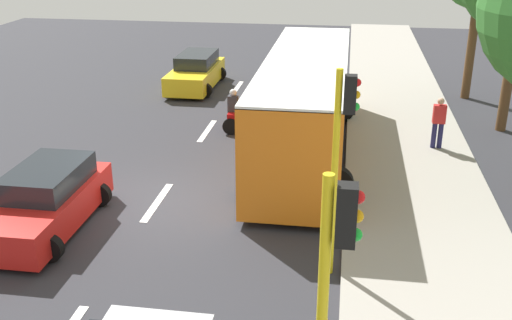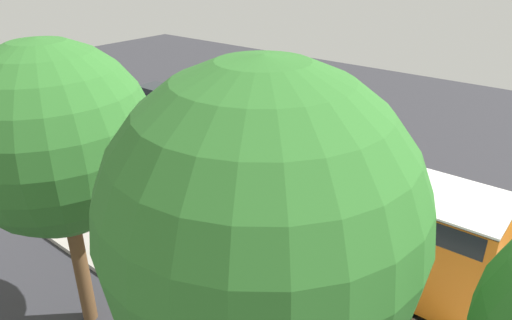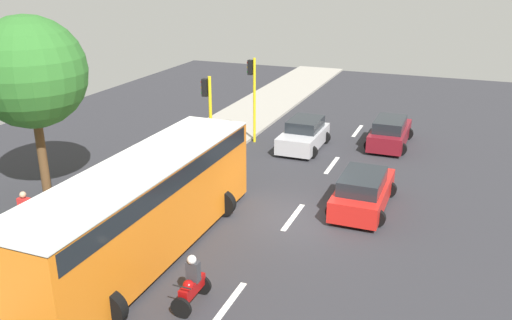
{
  "view_description": "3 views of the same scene",
  "coord_description": "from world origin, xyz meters",
  "px_view_note": "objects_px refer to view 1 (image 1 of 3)",
  "views": [
    {
      "loc": [
        4.89,
        -14.23,
        7.15
      ],
      "look_at": [
        2.69,
        0.09,
        1.36
      ],
      "focal_mm": 42.53,
      "sensor_mm": 36.0,
      "label": 1
    },
    {
      "loc": [
        14.65,
        10.95,
        8.9
      ],
      "look_at": [
        1.27,
        0.18,
        0.93
      ],
      "focal_mm": 32.38,
      "sensor_mm": 36.0,
      "label": 2
    },
    {
      "loc": [
        -5.42,
        17.52,
        8.98
      ],
      "look_at": [
        1.92,
        -1.02,
        1.7
      ],
      "focal_mm": 37.69,
      "sensor_mm": 36.0,
      "label": 3
    }
  ],
  "objects_px": {
    "car_yellow_cab": "(196,72)",
    "traffic_light_corner": "(341,146)",
    "car_red": "(45,201)",
    "traffic_light_midblock": "(331,294)",
    "pedestrian_near_signal": "(439,121)",
    "motorcycle": "(234,113)",
    "city_bus": "(306,98)"
  },
  "relations": [
    {
      "from": "car_red",
      "to": "motorcycle",
      "type": "bearing_deg",
      "value": 68.54
    },
    {
      "from": "motorcycle",
      "to": "car_yellow_cab",
      "type": "bearing_deg",
      "value": 116.64
    },
    {
      "from": "city_bus",
      "to": "traffic_light_midblock",
      "type": "height_order",
      "value": "traffic_light_midblock"
    },
    {
      "from": "traffic_light_midblock",
      "to": "city_bus",
      "type": "bearing_deg",
      "value": 95.61
    },
    {
      "from": "city_bus",
      "to": "car_yellow_cab",
      "type": "bearing_deg",
      "value": 126.21
    },
    {
      "from": "car_yellow_cab",
      "to": "pedestrian_near_signal",
      "type": "distance_m",
      "value": 11.87
    },
    {
      "from": "traffic_light_corner",
      "to": "car_yellow_cab",
      "type": "bearing_deg",
      "value": 114.58
    },
    {
      "from": "motorcycle",
      "to": "traffic_light_corner",
      "type": "xyz_separation_m",
      "value": [
        3.92,
        -9.1,
        2.29
      ]
    },
    {
      "from": "car_red",
      "to": "pedestrian_near_signal",
      "type": "distance_m",
      "value": 12.25
    },
    {
      "from": "motorcycle",
      "to": "city_bus",
      "type": "bearing_deg",
      "value": -35.89
    },
    {
      "from": "car_red",
      "to": "car_yellow_cab",
      "type": "xyz_separation_m",
      "value": [
        0.4,
        13.61,
        0.0
      ]
    },
    {
      "from": "car_red",
      "to": "car_yellow_cab",
      "type": "distance_m",
      "value": 13.61
    },
    {
      "from": "motorcycle",
      "to": "pedestrian_near_signal",
      "type": "distance_m",
      "value": 7.1
    },
    {
      "from": "car_red",
      "to": "car_yellow_cab",
      "type": "bearing_deg",
      "value": 88.33
    },
    {
      "from": "car_yellow_cab",
      "to": "traffic_light_corner",
      "type": "bearing_deg",
      "value": -65.42
    },
    {
      "from": "traffic_light_midblock",
      "to": "car_yellow_cab",
      "type": "bearing_deg",
      "value": 108.68
    },
    {
      "from": "city_bus",
      "to": "motorcycle",
      "type": "bearing_deg",
      "value": 144.11
    },
    {
      "from": "city_bus",
      "to": "pedestrian_near_signal",
      "type": "xyz_separation_m",
      "value": [
        4.27,
        0.73,
        -0.79
      ]
    },
    {
      "from": "pedestrian_near_signal",
      "to": "traffic_light_midblock",
      "type": "height_order",
      "value": "traffic_light_midblock"
    },
    {
      "from": "car_red",
      "to": "car_yellow_cab",
      "type": "relative_size",
      "value": 0.94
    },
    {
      "from": "car_red",
      "to": "pedestrian_near_signal",
      "type": "height_order",
      "value": "pedestrian_near_signal"
    },
    {
      "from": "city_bus",
      "to": "traffic_light_midblock",
      "type": "relative_size",
      "value": 2.44
    },
    {
      "from": "car_red",
      "to": "traffic_light_midblock",
      "type": "relative_size",
      "value": 0.96
    },
    {
      "from": "car_red",
      "to": "pedestrian_near_signal",
      "type": "bearing_deg",
      "value": 33.99
    },
    {
      "from": "traffic_light_midblock",
      "to": "motorcycle",
      "type": "bearing_deg",
      "value": 105.35
    },
    {
      "from": "car_red",
      "to": "city_bus",
      "type": "height_order",
      "value": "city_bus"
    },
    {
      "from": "car_red",
      "to": "traffic_light_midblock",
      "type": "bearing_deg",
      "value": -41.14
    },
    {
      "from": "traffic_light_corner",
      "to": "pedestrian_near_signal",
      "type": "bearing_deg",
      "value": 68.77
    },
    {
      "from": "pedestrian_near_signal",
      "to": "traffic_light_midblock",
      "type": "xyz_separation_m",
      "value": [
        -3.06,
        -13.04,
        1.87
      ]
    },
    {
      "from": "city_bus",
      "to": "motorcycle",
      "type": "xyz_separation_m",
      "value": [
        -2.71,
        1.96,
        -1.2
      ]
    },
    {
      "from": "pedestrian_near_signal",
      "to": "traffic_light_corner",
      "type": "height_order",
      "value": "traffic_light_corner"
    },
    {
      "from": "car_red",
      "to": "city_bus",
      "type": "bearing_deg",
      "value": 46.1
    }
  ]
}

